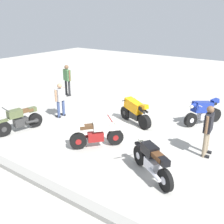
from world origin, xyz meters
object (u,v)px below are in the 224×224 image
at_px(motorcycle_blue_sportbike, 203,111).
at_px(motorcycle_olive_vintage, 20,120).
at_px(motorcycle_black_cruiser, 152,161).
at_px(motorcycle_cream_vintage, 97,134).
at_px(motorcycle_orange_sportbike, 135,111).
at_px(person_in_gray_shirt, 60,98).
at_px(person_in_green_shirt, 67,78).
at_px(person_in_black_shirt, 208,127).

xyz_separation_m(motorcycle_blue_sportbike, motorcycle_olive_vintage, (5.81, 5.05, -0.11)).
xyz_separation_m(motorcycle_black_cruiser, motorcycle_olive_vintage, (5.87, 0.17, -0.03)).
relative_size(motorcycle_cream_vintage, motorcycle_blue_sportbike, 0.88).
bearing_deg(motorcycle_olive_vintage, motorcycle_orange_sportbike, 147.05).
bearing_deg(person_in_gray_shirt, motorcycle_black_cruiser, 160.51).
bearing_deg(motorcycle_black_cruiser, person_in_gray_shirt, 13.19).
bearing_deg(motorcycle_cream_vintage, motorcycle_blue_sportbike, 11.48).
bearing_deg(motorcycle_blue_sportbike, motorcycle_orange_sportbike, -26.81).
bearing_deg(person_in_green_shirt, motorcycle_black_cruiser, 73.93).
relative_size(motorcycle_cream_vintage, motorcycle_black_cruiser, 0.86).
bearing_deg(motorcycle_blue_sportbike, person_in_gray_shirt, -33.77).
bearing_deg(person_in_black_shirt, motorcycle_black_cruiser, -115.71).
bearing_deg(motorcycle_cream_vintage, motorcycle_black_cruiser, -61.90).
bearing_deg(motorcycle_black_cruiser, motorcycle_blue_sportbike, -57.18).
relative_size(motorcycle_orange_sportbike, motorcycle_olive_vintage, 0.97).
relative_size(motorcycle_cream_vintage, motorcycle_olive_vintage, 0.81).
xyz_separation_m(motorcycle_orange_sportbike, motorcycle_olive_vintage, (3.38, 3.39, -0.11)).
bearing_deg(motorcycle_blue_sportbike, person_in_green_shirt, -59.76).
height_order(motorcycle_black_cruiser, person_in_green_shirt, person_in_green_shirt).
bearing_deg(person_in_black_shirt, motorcycle_orange_sportbike, 159.65).
bearing_deg(person_in_green_shirt, person_in_black_shirt, 88.98).
bearing_deg(motorcycle_olive_vintage, person_in_green_shirt, -145.21).
height_order(motorcycle_orange_sportbike, motorcycle_olive_vintage, motorcycle_orange_sportbike).
xyz_separation_m(motorcycle_orange_sportbike, person_in_green_shirt, (5.41, -1.46, 0.44)).
height_order(motorcycle_orange_sportbike, person_in_black_shirt, person_in_black_shirt).
relative_size(motorcycle_orange_sportbike, motorcycle_black_cruiser, 1.03).
distance_m(motorcycle_blue_sportbike, motorcycle_olive_vintage, 7.70).
bearing_deg(motorcycle_black_cruiser, person_in_green_shirt, 1.53).
xyz_separation_m(motorcycle_cream_vintage, person_in_green_shirt, (5.41, -4.11, 0.55)).
bearing_deg(person_in_black_shirt, person_in_gray_shirt, 178.39).
distance_m(motorcycle_black_cruiser, motorcycle_olive_vintage, 5.87).
bearing_deg(motorcycle_black_cruiser, motorcycle_orange_sportbike, -20.17).
distance_m(person_in_black_shirt, person_in_green_shirt, 9.12).
distance_m(motorcycle_orange_sportbike, person_in_black_shirt, 3.54).
xyz_separation_m(motorcycle_cream_vintage, motorcycle_olive_vintage, (3.38, 0.73, 0.00)).
relative_size(person_in_gray_shirt, person_in_green_shirt, 0.89).
relative_size(motorcycle_olive_vintage, person_in_gray_shirt, 1.22).
height_order(person_in_gray_shirt, person_in_black_shirt, person_in_black_shirt).
bearing_deg(motorcycle_orange_sportbike, person_in_gray_shirt, 43.28).
height_order(motorcycle_orange_sportbike, person_in_gray_shirt, person_in_gray_shirt).
distance_m(motorcycle_olive_vintage, person_in_gray_shirt, 2.17).
xyz_separation_m(motorcycle_blue_sportbike, person_in_black_shirt, (-0.94, 2.65, 0.42)).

